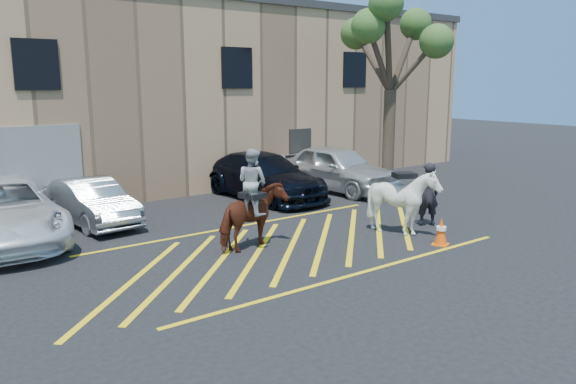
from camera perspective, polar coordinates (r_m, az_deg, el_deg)
ground at (r=14.50m, az=-0.38°, el=-5.29°), size 90.00×90.00×0.00m
car_silver_sedan at (r=17.31m, az=-19.33°, el=-0.96°), size 1.74×4.12×1.32m
car_blue_suv at (r=20.03m, az=-2.45°, el=1.64°), size 2.44×5.56×1.59m
car_white_suv at (r=21.46m, az=5.00°, el=2.43°), size 2.46×5.23×1.73m
handler at (r=16.63m, az=13.98°, el=-0.21°), size 0.80×0.72×1.84m
warehouse at (r=24.59m, az=-17.59°, el=9.59°), size 32.42×10.20×7.30m
hatching_zone at (r=14.27m, az=0.34°, el=-5.54°), size 12.60×5.12×0.01m
mounted_bay at (r=13.89m, az=-3.62°, el=-1.73°), size 2.06×1.33×2.51m
saddled_white at (r=15.49m, az=11.63°, el=-0.92°), size 2.03×2.13×1.84m
traffic_cone at (r=14.84m, az=15.29°, el=-3.85°), size 0.50×0.50×0.73m
tree at (r=21.31m, az=10.51°, el=15.25°), size 3.99×4.37×7.31m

